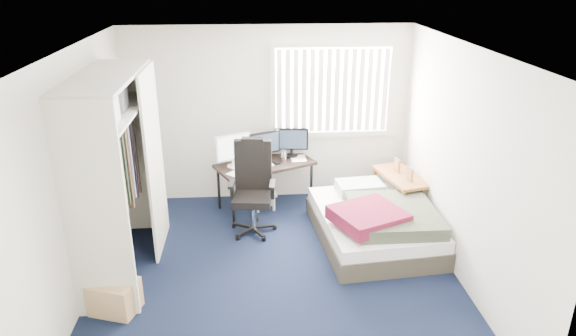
# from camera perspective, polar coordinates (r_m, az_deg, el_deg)

# --- Properties ---
(ground) EXTENTS (4.20, 4.20, 0.00)m
(ground) POSITION_cam_1_polar(r_m,az_deg,el_deg) (5.92, -1.25, -11.57)
(ground) COLOR black
(ground) RESTS_ON ground
(room_shell) EXTENTS (4.20, 4.20, 4.20)m
(room_shell) POSITION_cam_1_polar(r_m,az_deg,el_deg) (5.24, -1.38, 2.34)
(room_shell) COLOR silver
(room_shell) RESTS_ON ground
(window_assembly) EXTENTS (1.72, 0.09, 1.32)m
(window_assembly) POSITION_cam_1_polar(r_m,az_deg,el_deg) (7.26, 4.95, 8.56)
(window_assembly) COLOR white
(window_assembly) RESTS_ON ground
(closet) EXTENTS (0.64, 1.84, 2.22)m
(closet) POSITION_cam_1_polar(r_m,az_deg,el_deg) (5.72, -18.48, 1.20)
(closet) COLOR beige
(closet) RESTS_ON ground
(desk) EXTENTS (1.47, 1.13, 1.12)m
(desk) POSITION_cam_1_polar(r_m,az_deg,el_deg) (7.16, -2.64, 0.93)
(desk) COLOR black
(desk) RESTS_ON ground
(office_chair) EXTENTS (0.62, 0.62, 1.21)m
(office_chair) POSITION_cam_1_polar(r_m,az_deg,el_deg) (6.62, -3.91, -3.18)
(office_chair) COLOR black
(office_chair) RESTS_ON ground
(footstool) EXTENTS (0.35, 0.30, 0.25)m
(footstool) POSITION_cam_1_polar(r_m,az_deg,el_deg) (7.25, -2.61, -3.16)
(footstool) COLOR white
(footstool) RESTS_ON ground
(nightstand) EXTENTS (0.64, 0.97, 0.79)m
(nightstand) POSITION_cam_1_polar(r_m,az_deg,el_deg) (7.07, 12.46, -1.29)
(nightstand) COLOR brown
(nightstand) RESTS_ON ground
(bed) EXTENTS (1.51, 1.90, 0.60)m
(bed) POSITION_cam_1_polar(r_m,az_deg,el_deg) (6.50, 9.70, -5.99)
(bed) COLOR #3A342A
(bed) RESTS_ON ground
(pine_box) EXTENTS (0.52, 0.45, 0.33)m
(pine_box) POSITION_cam_1_polar(r_m,az_deg,el_deg) (5.55, -18.71, -13.38)
(pine_box) COLOR #A47552
(pine_box) RESTS_ON ground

